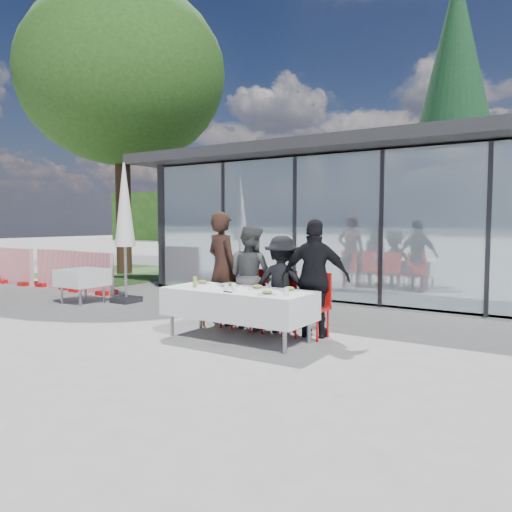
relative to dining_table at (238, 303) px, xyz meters
The scene contains 25 objects.
ground 0.67m from the dining_table, 104.54° to the right, with size 90.00×90.00×0.00m, color gray.
pavilion 8.17m from the dining_table, 76.25° to the left, with size 14.80×8.80×3.44m.
treeline 27.74m from the dining_table, 94.35° to the left, with size 62.50×2.00×4.40m.
dining_table is the anchor object (origin of this frame).
diner_a 1.23m from the dining_table, 138.27° to the left, with size 0.70×0.70×1.92m, color black.
diner_chair_a 1.14m from the dining_table, 138.90° to the left, with size 0.44×0.44×0.97m.
diner_b 0.87m from the dining_table, 109.81° to the left, with size 0.82×0.82×1.69m, color #4F4F4F.
diner_chair_b 0.80m from the dining_table, 110.22° to the left, with size 0.44×0.44×0.97m.
diner_c 0.86m from the dining_table, 68.27° to the left, with size 0.99×0.99×1.53m, color black.
diner_chair_c 0.81m from the dining_table, 67.82° to the left, with size 0.44×0.44×0.97m.
diner_d 1.23m from the dining_table, 40.68° to the left, with size 1.05×1.05×1.79m, color black.
diner_chair_d 1.17m from the dining_table, 40.05° to the left, with size 0.44×0.44×0.97m.
plate_a 0.87m from the dining_table, 167.97° to the left, with size 0.28×0.28×0.07m.
plate_b 0.43m from the dining_table, 141.73° to the left, with size 0.28×0.28×0.07m.
plate_c 0.37m from the dining_table, 34.96° to the left, with size 0.28×0.28×0.07m.
plate_d 0.81m from the dining_table, 17.19° to the left, with size 0.28×0.28×0.07m.
plate_extra 0.75m from the dining_table, 20.48° to the right, with size 0.28×0.28×0.07m.
juice_bottle 0.76m from the dining_table, 165.66° to the right, with size 0.06×0.06×0.17m, color #78A745.
drinking_glasses 0.38m from the dining_table, 24.55° to the right, with size 1.08×0.11×0.10m.
folded_eyeglasses 0.41m from the dining_table, 78.96° to the right, with size 0.14×0.03×0.01m, color black.
spare_table_left 4.71m from the dining_table, 169.68° to the left, with size 0.86×0.86×0.74m.
market_umbrella 4.45m from the dining_table, 159.96° to the left, with size 0.50×0.50×3.00m.
deciduous_tree 11.87m from the dining_table, 146.86° to the left, with size 7.04×6.40×9.38m.
conifer_tree 13.75m from the dining_table, 88.18° to the left, with size 4.00×4.00×10.50m.
grass_patch 10.28m from the dining_table, 146.86° to the left, with size 5.00×5.00×0.02m, color #385926.
Camera 1 is at (4.31, -5.62, 1.76)m, focal length 35.00 mm.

